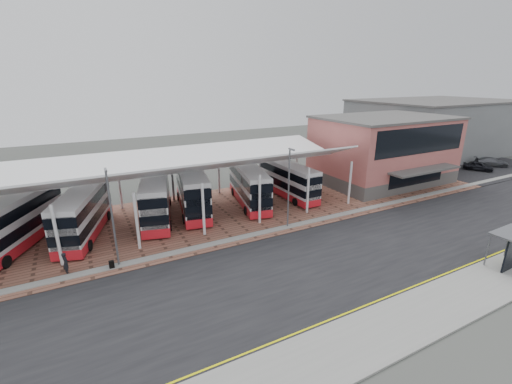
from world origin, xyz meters
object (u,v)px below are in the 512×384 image
bus_0 (14,223)px  bus_2 (156,198)px  bus_1 (83,213)px  bus_4 (249,186)px  bus_5 (289,180)px  carpark_car_b (492,162)px  carpark_car_a (478,166)px  pedestrian (66,263)px  terminal (383,149)px  bus_3 (192,190)px

bus_0 → bus_2: bearing=31.0°
bus_1 → bus_4: bus_4 is taller
bus_5 → carpark_car_b: (38.94, -3.02, -1.33)m
bus_4 → carpark_car_b: 44.64m
bus_1 → carpark_car_a: size_ratio=2.54×
carpark_car_b → pedestrian: bearing=135.2°
bus_0 → bus_1: size_ratio=1.02×
bus_0 → carpark_car_a: bus_0 is taller
bus_1 → pedestrian: size_ratio=6.11×
terminal → carpark_car_b: (23.13, -2.77, -3.85)m
bus_1 → bus_5: bus_1 is taller
carpark_car_a → carpark_car_b: carpark_car_a is taller
pedestrian → carpark_car_a: size_ratio=0.42×
terminal → bus_2: size_ratio=1.60×
bus_1 → bus_5: bearing=19.5°
bus_2 → carpark_car_a: size_ratio=2.68×
bus_4 → pedestrian: (-19.25, -7.35, -1.31)m
bus_4 → bus_3: bearing=-176.8°
bus_4 → carpark_car_b: size_ratio=2.20×
bus_2 → pedestrian: 11.75m
bus_0 → bus_2: 12.39m
bus_1 → bus_3: (11.01, 1.52, 0.17)m
pedestrian → carpark_car_a: (58.89, 3.71, -0.14)m
terminal → bus_1: terminal is taller
bus_5 → pedestrian: bus_5 is taller
bus_2 → bus_4: 10.66m
bus_3 → bus_5: (12.16, -1.03, -0.28)m
bus_1 → bus_2: size_ratio=0.95×
bus_1 → carpark_car_b: 62.18m
bus_3 → bus_5: bus_3 is taller
pedestrian → carpark_car_b: 63.92m
bus_0 → bus_1: (5.41, -0.11, -0.10)m
carpark_car_a → pedestrian: bearing=153.9°
bus_5 → pedestrian: 25.93m
bus_1 → carpark_car_b: (62.11, -2.53, -1.44)m
terminal → bus_5: (-15.82, 0.24, -2.52)m
bus_3 → bus_4: 6.67m
bus_1 → bus_4: size_ratio=0.99×
bus_4 → carpark_car_b: bearing=8.5°
bus_1 → bus_3: bus_3 is taller
bus_4 → pedestrian: size_ratio=6.17×
terminal → bus_1: 39.06m
bus_2 → bus_4: (10.64, -0.53, -0.10)m
terminal → bus_5: terminal is taller
bus_3 → bus_4: (6.59, -1.06, -0.15)m
carpark_car_a → bus_0: bearing=147.3°
bus_3 → bus_5: 12.21m
bus_2 → carpark_car_b: bus_2 is taller
bus_4 → carpark_car_a: bearing=7.2°
terminal → carpark_car_b: size_ratio=3.67×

